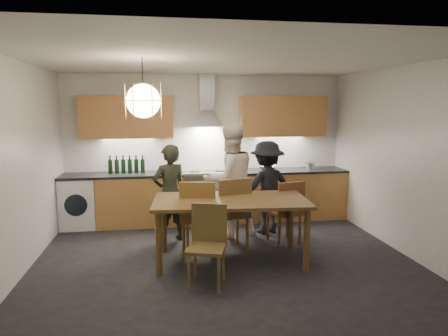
{
  "coord_description": "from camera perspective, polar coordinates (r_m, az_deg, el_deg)",
  "views": [
    {
      "loc": [
        -0.8,
        -4.94,
        2.03
      ],
      "look_at": [
        0.04,
        0.4,
        1.2
      ],
      "focal_mm": 32.0,
      "sensor_mm": 36.0,
      "label": 1
    }
  ],
  "objects": [
    {
      "name": "ground",
      "position": [
        5.4,
        0.24,
        -13.34
      ],
      "size": [
        5.0,
        5.0,
        0.0
      ],
      "primitive_type": "plane",
      "color": "black",
      "rests_on": "ground"
    },
    {
      "name": "room_shell",
      "position": [
        5.02,
        0.26,
        5.03
      ],
      "size": [
        5.02,
        4.52,
        2.61
      ],
      "color": "white",
      "rests_on": "ground"
    },
    {
      "name": "counter_run",
      "position": [
        7.12,
        -2.06,
        -4.09
      ],
      "size": [
        5.0,
        0.62,
        0.9
      ],
      "color": "tan",
      "rests_on": "ground"
    },
    {
      "name": "range_stove",
      "position": [
        7.11,
        -2.25,
        -4.17
      ],
      "size": [
        0.9,
        0.6,
        0.92
      ],
      "color": "silver",
      "rests_on": "ground"
    },
    {
      "name": "wall_fixtures",
      "position": [
        7.06,
        -2.43,
        7.45
      ],
      "size": [
        4.3,
        0.54,
        1.1
      ],
      "color": "tan",
      "rests_on": "ground"
    },
    {
      "name": "pendant_lamp",
      "position": [
        4.85,
        -11.46,
        9.38
      ],
      "size": [
        0.43,
        0.43,
        0.7
      ],
      "color": "black",
      "rests_on": "ground"
    },
    {
      "name": "dining_table",
      "position": [
        5.24,
        0.96,
        -5.49
      ],
      "size": [
        2.07,
        1.15,
        0.84
      ],
      "rotation": [
        0.0,
        0.0,
        -0.08
      ],
      "color": "brown",
      "rests_on": "ground"
    },
    {
      "name": "chair_back_left",
      "position": [
        5.45,
        -3.67,
        -6.46
      ],
      "size": [
        0.56,
        0.56,
        1.06
      ],
      "rotation": [
        0.0,
        0.0,
        2.94
      ],
      "color": "brown",
      "rests_on": "ground"
    },
    {
      "name": "chair_back_mid",
      "position": [
        5.65,
        1.18,
        -5.9
      ],
      "size": [
        0.55,
        0.55,
        1.05
      ],
      "rotation": [
        0.0,
        0.0,
        3.32
      ],
      "color": "brown",
      "rests_on": "ground"
    },
    {
      "name": "chair_back_right",
      "position": [
        6.0,
        9.02,
        -5.67
      ],
      "size": [
        0.53,
        0.53,
        0.96
      ],
      "rotation": [
        0.0,
        0.0,
        3.39
      ],
      "color": "brown",
      "rests_on": "ground"
    },
    {
      "name": "chair_front",
      "position": [
        4.66,
        -2.34,
        -10.1
      ],
      "size": [
        0.52,
        0.52,
        0.92
      ],
      "rotation": [
        0.0,
        0.0,
        -0.3
      ],
      "color": "brown",
      "rests_on": "ground"
    },
    {
      "name": "person_left",
      "position": [
        6.08,
        -7.76,
        -3.6
      ],
      "size": [
        0.63,
        0.53,
        1.48
      ],
      "primitive_type": "imported",
      "rotation": [
        0.0,
        0.0,
        3.54
      ],
      "color": "black",
      "rests_on": "ground"
    },
    {
      "name": "person_mid",
      "position": [
        6.25,
        0.85,
        -1.72
      ],
      "size": [
        1.04,
        0.91,
        1.79
      ],
      "primitive_type": "imported",
      "rotation": [
        0.0,
        0.0,
        3.45
      ],
      "color": "white",
      "rests_on": "ground"
    },
    {
      "name": "person_right",
      "position": [
        6.46,
        6.13,
        -2.77
      ],
      "size": [
        1.08,
        0.8,
        1.5
      ],
      "primitive_type": "imported",
      "rotation": [
        0.0,
        0.0,
        3.42
      ],
      "color": "black",
      "rests_on": "ground"
    },
    {
      "name": "mixing_bowl",
      "position": [
        7.23,
        6.28,
        0.01
      ],
      "size": [
        0.42,
        0.42,
        0.08
      ],
      "primitive_type": "imported",
      "rotation": [
        0.0,
        0.0,
        -0.39
      ],
      "color": "#BBBABE",
      "rests_on": "counter_run"
    },
    {
      "name": "stock_pot",
      "position": [
        7.49,
        12.23,
        0.32
      ],
      "size": [
        0.21,
        0.21,
        0.12
      ],
      "primitive_type": "cylinder",
      "rotation": [
        0.0,
        0.0,
        0.28
      ],
      "color": "#B4B4B8",
      "rests_on": "counter_run"
    },
    {
      "name": "wine_bottles",
      "position": [
        7.05,
        -13.76,
        0.52
      ],
      "size": [
        0.62,
        0.07,
        0.31
      ],
      "color": "black",
      "rests_on": "counter_run"
    }
  ]
}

